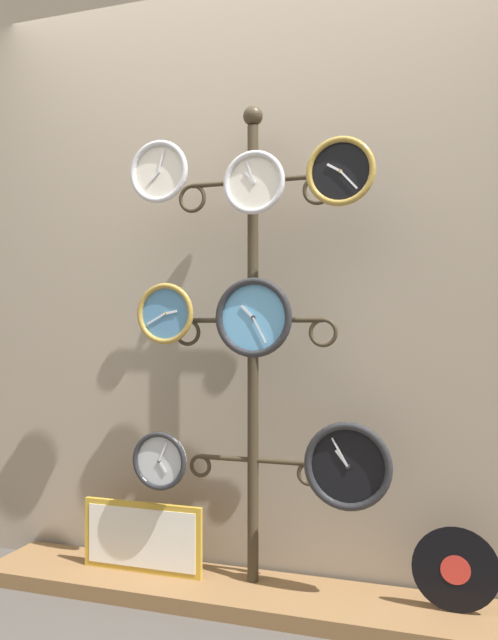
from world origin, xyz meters
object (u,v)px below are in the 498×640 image
clock_bottom_left (160,461)px  vinyl_record (456,570)px  clock_middle_left (166,314)px  clock_top_center (254,183)px  display_stand (253,419)px  clock_middle_center (254,318)px  picture_frame (142,537)px  clock_top_left (159,172)px  clock_top_right (341,172)px  clock_bottom_right (348,466)px

clock_bottom_left → vinyl_record: bearing=3.7°
clock_middle_left → clock_top_center: bearing=0.3°
display_stand → clock_middle_center: size_ratio=6.39×
clock_middle_center → vinyl_record: clock_middle_center is taller
picture_frame → clock_top_center: bearing=-4.1°
clock_top_left → clock_top_right: clock_top_left is taller
display_stand → clock_bottom_left: bearing=-162.0°
clock_bottom_left → clock_bottom_right: size_ratio=0.72×
clock_top_left → clock_bottom_left: bearing=33.8°
clock_top_left → vinyl_record: (1.10, 0.07, -1.45)m
clock_top_right → clock_bottom_left: (-0.71, -0.00, -1.08)m
clock_bottom_right → clock_middle_left: bearing=-179.2°
clock_top_left → clock_bottom_right: (0.73, 0.03, -1.11)m
clock_top_right → clock_middle_left: (-0.70, 0.01, -0.50)m
display_stand → clock_bottom_right: display_stand is taller
clock_top_right → clock_middle_center: size_ratio=0.84×
clock_top_right → clock_top_left: bearing=-179.5°
clock_bottom_right → clock_bottom_left: bearing=-177.8°
display_stand → clock_middle_center: 0.41m
clock_top_center → clock_middle_center: (0.00, -0.01, -0.51)m
clock_top_left → clock_bottom_left: 1.13m
clock_bottom_right → picture_frame: size_ratio=0.62×
clock_bottom_right → vinyl_record: bearing=6.5°
clock_top_right → clock_bottom_left: clock_top_right is taller
clock_top_right → vinyl_record: (0.38, 0.07, -1.40)m
clock_top_right → vinyl_record: bearing=9.7°
clock_middle_center → clock_bottom_right: 0.64m
vinyl_record → picture_frame: size_ratio=0.57×
clock_top_left → clock_top_right: (0.71, 0.01, -0.05)m
display_stand → clock_bottom_left: 0.40m
display_stand → clock_top_left: size_ratio=7.74×
clock_bottom_left → picture_frame: size_ratio=0.44×
clock_top_right → clock_bottom_right: clock_top_right is taller
clock_top_center → picture_frame: clock_top_center is taller
clock_bottom_left → vinyl_record: (1.09, 0.07, -0.32)m
picture_frame → vinyl_record: bearing=0.7°
clock_top_left → clock_middle_left: (0.02, 0.02, -0.56)m
clock_bottom_left → clock_bottom_right: bearing=2.2°
clock_middle_center → clock_bottom_left: bearing=-178.4°
clock_middle_left → clock_bottom_left: (-0.01, -0.02, -0.57)m
clock_top_right → clock_middle_center: (-0.33, 0.01, -0.52)m
clock_top_right → clock_middle_center: 0.62m
display_stand → picture_frame: size_ratio=3.70×
display_stand → vinyl_record: size_ratio=6.48×
clock_middle_center → picture_frame: bearing=174.7°
clock_bottom_left → clock_middle_center: bearing=1.6°
clock_middle_left → clock_bottom_right: size_ratio=0.76×
clock_top_left → display_stand: bearing=18.2°
display_stand → clock_top_right: (0.36, -0.11, 0.91)m
clock_top_left → clock_middle_center: clock_top_left is taller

